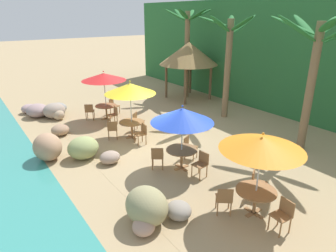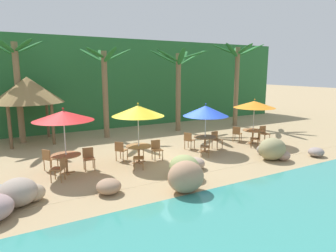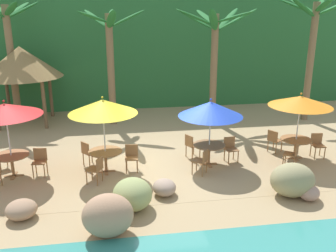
# 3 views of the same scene
# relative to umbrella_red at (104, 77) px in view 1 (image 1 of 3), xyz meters

# --- Properties ---
(ground_plane) EXTENTS (120.00, 120.00, 0.00)m
(ground_plane) POSITION_rel_umbrella_red_xyz_m (5.05, 0.05, -2.24)
(ground_plane) COLOR tan
(terrace_deck) EXTENTS (18.00, 5.20, 0.01)m
(terrace_deck) POSITION_rel_umbrella_red_xyz_m (5.05, 0.05, -2.23)
(terrace_deck) COLOR tan
(terrace_deck) RESTS_ON ground
(foliage_backdrop) EXTENTS (28.00, 2.40, 6.00)m
(foliage_backdrop) POSITION_rel_umbrella_red_xyz_m (5.05, 9.05, 0.76)
(foliage_backdrop) COLOR #286633
(foliage_backdrop) RESTS_ON ground
(rock_seawall) EXTENTS (14.64, 2.93, 1.04)m
(rock_seawall) POSITION_rel_umbrella_red_xyz_m (2.37, -2.71, -1.84)
(rock_seawall) COLOR #A68788
(rock_seawall) RESTS_ON ground
(umbrella_red) EXTENTS (2.23, 2.23, 2.54)m
(umbrella_red) POSITION_rel_umbrella_red_xyz_m (0.00, 0.00, 0.00)
(umbrella_red) COLOR silver
(umbrella_red) RESTS_ON ground
(dining_table_red) EXTENTS (1.10, 1.10, 0.74)m
(dining_table_red) POSITION_rel_umbrella_red_xyz_m (-0.00, 0.00, -1.62)
(dining_table_red) COLOR olive
(dining_table_red) RESTS_ON ground
(chair_red_seaward) EXTENTS (0.45, 0.46, 0.87)m
(chair_red_seaward) POSITION_rel_umbrella_red_xyz_m (0.85, 0.02, -1.72)
(chair_red_seaward) COLOR olive
(chair_red_seaward) RESTS_ON ground
(chair_red_inland) EXTENTS (0.59, 0.59, 0.87)m
(chair_red_inland) POSITION_rel_umbrella_red_xyz_m (-0.55, 0.66, -1.72)
(chair_red_inland) COLOR olive
(chair_red_inland) RESTS_ON ground
(chair_red_left) EXTENTS (0.58, 0.58, 0.87)m
(chair_red_left) POSITION_rel_umbrella_red_xyz_m (-0.36, -0.77, -1.72)
(chair_red_left) COLOR olive
(chair_red_left) RESTS_ON ground
(umbrella_yellow) EXTENTS (2.19, 2.19, 2.58)m
(umbrella_yellow) POSITION_rel_umbrella_red_xyz_m (2.96, -0.12, 0.00)
(umbrella_yellow) COLOR silver
(umbrella_yellow) RESTS_ON ground
(dining_table_yellow) EXTENTS (1.10, 1.10, 0.74)m
(dining_table_yellow) POSITION_rel_umbrella_red_xyz_m (2.96, -0.12, -1.62)
(dining_table_yellow) COLOR olive
(dining_table_yellow) RESTS_ON ground
(chair_yellow_seaward) EXTENTS (0.46, 0.46, 0.87)m
(chair_yellow_seaward) POSITION_rel_umbrella_red_xyz_m (3.81, -0.10, -1.72)
(chair_yellow_seaward) COLOR olive
(chair_yellow_seaward) RESTS_ON ground
(chair_yellow_inland) EXTENTS (0.60, 0.59, 0.87)m
(chair_yellow_inland) POSITION_rel_umbrella_red_xyz_m (2.36, 0.49, -1.72)
(chair_yellow_inland) COLOR olive
(chair_yellow_inland) RESTS_ON ground
(chair_yellow_left) EXTENTS (0.56, 0.56, 0.87)m
(chair_yellow_left) POSITION_rel_umbrella_red_xyz_m (2.69, -0.93, -1.72)
(chair_yellow_left) COLOR olive
(chair_yellow_left) RESTS_ON ground
(umbrella_blue) EXTENTS (2.16, 2.16, 2.36)m
(umbrella_blue) POSITION_rel_umbrella_red_xyz_m (6.47, -0.06, -0.23)
(umbrella_blue) COLOR silver
(umbrella_blue) RESTS_ON ground
(dining_table_blue) EXTENTS (1.10, 1.10, 0.74)m
(dining_table_blue) POSITION_rel_umbrella_red_xyz_m (6.47, -0.06, -1.62)
(dining_table_blue) COLOR olive
(dining_table_blue) RESTS_ON ground
(chair_blue_seaward) EXTENTS (0.47, 0.48, 0.87)m
(chair_blue_seaward) POSITION_rel_umbrella_red_xyz_m (7.30, 0.14, -1.72)
(chair_blue_seaward) COLOR olive
(chair_blue_seaward) RESTS_ON ground
(chair_blue_inland) EXTENTS (0.57, 0.57, 0.87)m
(chair_blue_inland) POSITION_rel_umbrella_red_xyz_m (6.00, 0.65, -1.72)
(chair_blue_inland) COLOR olive
(chair_blue_inland) RESTS_ON ground
(chair_blue_left) EXTENTS (0.59, 0.59, 0.87)m
(chair_blue_left) POSITION_rel_umbrella_red_xyz_m (6.05, -0.80, -1.72)
(chair_blue_left) COLOR olive
(chair_blue_left) RESTS_ON ground
(umbrella_orange) EXTENTS (2.18, 2.18, 2.43)m
(umbrella_orange) POSITION_rel_umbrella_red_xyz_m (9.68, -0.01, -0.11)
(umbrella_orange) COLOR silver
(umbrella_orange) RESTS_ON ground
(dining_table_orange) EXTENTS (1.10, 1.10, 0.74)m
(dining_table_orange) POSITION_rel_umbrella_red_xyz_m (9.68, -0.01, -1.62)
(dining_table_orange) COLOR olive
(dining_table_orange) RESTS_ON ground
(chair_orange_seaward) EXTENTS (0.45, 0.46, 0.87)m
(chair_orange_seaward) POSITION_rel_umbrella_red_xyz_m (10.53, 0.01, -1.72)
(chair_orange_seaward) COLOR olive
(chair_orange_seaward) RESTS_ON ground
(chair_orange_inland) EXTENTS (0.58, 0.58, 0.87)m
(chair_orange_inland) POSITION_rel_umbrella_red_xyz_m (9.17, 0.67, -1.72)
(chair_orange_inland) COLOR olive
(chair_orange_inland) RESTS_ON ground
(chair_orange_left) EXTENTS (0.60, 0.59, 0.87)m
(chair_orange_left) POSITION_rel_umbrella_red_xyz_m (9.22, -0.73, -1.72)
(chair_orange_left) COLOR olive
(chair_orange_left) RESTS_ON ground
(palm_tree_nearest) EXTENTS (2.88, 2.66, 5.52)m
(palm_tree_nearest) POSITION_rel_umbrella_red_xyz_m (-1.16, 6.26, 1.46)
(palm_tree_nearest) COLOR brown
(palm_tree_nearest) RESTS_ON ground
(palm_tree_second) EXTENTS (2.96, 3.15, 5.18)m
(palm_tree_second) POSITION_rel_umbrella_red_xyz_m (3.27, 5.34, 1.18)
(palm_tree_second) COLOR brown
(palm_tree_second) RESTS_ON ground
(palm_tree_third) EXTENTS (3.71, 3.66, 5.24)m
(palm_tree_third) POSITION_rel_umbrella_red_xyz_m (7.97, 4.96, 1.46)
(palm_tree_third) COLOR brown
(palm_tree_third) RESTS_ON ground
(palapa_hut) EXTENTS (3.67, 3.67, 3.57)m
(palapa_hut) POSITION_rel_umbrella_red_xyz_m (-0.73, 6.05, 0.63)
(palapa_hut) COLOR brown
(palapa_hut) RESTS_ON ground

